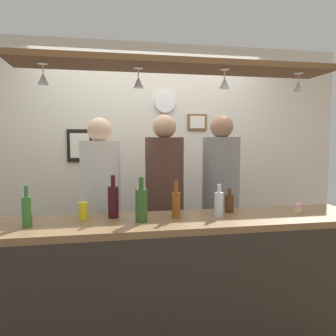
% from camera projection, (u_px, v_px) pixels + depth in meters
% --- Properties ---
extents(ground_plane, '(8.00, 8.00, 0.00)m').
position_uv_depth(ground_plane, '(170.00, 329.00, 2.72)').
color(ground_plane, brown).
extents(back_wall, '(4.40, 0.06, 2.60)m').
position_uv_depth(back_wall, '(151.00, 163.00, 3.69)').
color(back_wall, silver).
rests_on(back_wall, ground_plane).
extents(bar_counter, '(2.70, 0.55, 1.01)m').
position_uv_depth(bar_counter, '(185.00, 273.00, 2.17)').
color(bar_counter, brown).
rests_on(bar_counter, ground_plane).
extents(overhead_glass_rack, '(2.20, 0.36, 0.04)m').
position_uv_depth(overhead_glass_rack, '(179.00, 66.00, 2.25)').
color(overhead_glass_rack, brown).
extents(hanging_wineglass_far_left, '(0.07, 0.07, 0.13)m').
position_uv_depth(hanging_wineglass_far_left, '(43.00, 78.00, 2.09)').
color(hanging_wineglass_far_left, silver).
rests_on(hanging_wineglass_far_left, overhead_glass_rack).
extents(hanging_wineglass_left, '(0.07, 0.07, 0.13)m').
position_uv_depth(hanging_wineglass_left, '(138.00, 81.00, 2.23)').
color(hanging_wineglass_left, silver).
rests_on(hanging_wineglass_left, overhead_glass_rack).
extents(hanging_wineglass_center_left, '(0.07, 0.07, 0.13)m').
position_uv_depth(hanging_wineglass_center_left, '(224.00, 82.00, 2.27)').
color(hanging_wineglass_center_left, silver).
rests_on(hanging_wineglass_center_left, overhead_glass_rack).
extents(hanging_wineglass_center, '(0.07, 0.07, 0.13)m').
position_uv_depth(hanging_wineglass_center, '(298.00, 86.00, 2.40)').
color(hanging_wineglass_center, silver).
rests_on(hanging_wineglass_center, overhead_glass_rack).
extents(person_left_white_patterned_shirt, '(0.34, 0.34, 1.74)m').
position_uv_depth(person_left_white_patterned_shirt, '(101.00, 198.00, 2.84)').
color(person_left_white_patterned_shirt, '#2D334C').
rests_on(person_left_white_patterned_shirt, ground_plane).
extents(person_middle_brown_shirt, '(0.34, 0.34, 1.78)m').
position_uv_depth(person_middle_brown_shirt, '(164.00, 194.00, 2.95)').
color(person_middle_brown_shirt, '#2D334C').
rests_on(person_middle_brown_shirt, ground_plane).
extents(person_right_grey_shirt, '(0.34, 0.34, 1.78)m').
position_uv_depth(person_right_grey_shirt, '(221.00, 192.00, 3.04)').
color(person_right_grey_shirt, '#2D334C').
rests_on(person_right_grey_shirt, ground_plane).
extents(bottle_beer_amber_tall, '(0.06, 0.06, 0.26)m').
position_uv_depth(bottle_beer_amber_tall, '(176.00, 204.00, 2.31)').
color(bottle_beer_amber_tall, brown).
rests_on(bottle_beer_amber_tall, bar_counter).
extents(bottle_beer_green_import, '(0.06, 0.06, 0.26)m').
position_uv_depth(bottle_beer_green_import, '(27.00, 211.00, 2.07)').
color(bottle_beer_green_import, '#336B2D').
rests_on(bottle_beer_green_import, bar_counter).
extents(bottle_wine_dark_red, '(0.08, 0.08, 0.30)m').
position_uv_depth(bottle_wine_dark_red, '(113.00, 201.00, 2.32)').
color(bottle_wine_dark_red, '#380F19').
rests_on(bottle_wine_dark_red, bar_counter).
extents(bottle_soda_clear, '(0.06, 0.06, 0.23)m').
position_uv_depth(bottle_soda_clear, '(219.00, 203.00, 2.37)').
color(bottle_soda_clear, silver).
rests_on(bottle_soda_clear, bar_counter).
extents(bottle_beer_brown_stubby, '(0.07, 0.07, 0.18)m').
position_uv_depth(bottle_beer_brown_stubby, '(229.00, 203.00, 2.50)').
color(bottle_beer_brown_stubby, '#512D14').
rests_on(bottle_beer_brown_stubby, bar_counter).
extents(bottle_champagne_green, '(0.08, 0.08, 0.30)m').
position_uv_depth(bottle_champagne_green, '(141.00, 204.00, 2.20)').
color(bottle_champagne_green, '#2D5623').
rests_on(bottle_champagne_green, bar_counter).
extents(drink_can, '(0.07, 0.07, 0.12)m').
position_uv_depth(drink_can, '(83.00, 211.00, 2.25)').
color(drink_can, yellow).
rests_on(drink_can, bar_counter).
extents(cupcake, '(0.06, 0.06, 0.08)m').
position_uv_depth(cupcake, '(298.00, 208.00, 2.48)').
color(cupcake, beige).
rests_on(cupcake, bar_counter).
extents(picture_frame_upper_small, '(0.22, 0.02, 0.18)m').
position_uv_depth(picture_frame_upper_small, '(197.00, 122.00, 3.70)').
color(picture_frame_upper_small, brown).
rests_on(picture_frame_upper_small, back_wall).
extents(picture_frame_caricature, '(0.26, 0.02, 0.34)m').
position_uv_depth(picture_frame_caricature, '(80.00, 146.00, 3.49)').
color(picture_frame_caricature, black).
rests_on(picture_frame_caricature, back_wall).
extents(wall_clock, '(0.22, 0.03, 0.22)m').
position_uv_depth(wall_clock, '(165.00, 103.00, 3.61)').
color(wall_clock, white).
rests_on(wall_clock, back_wall).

